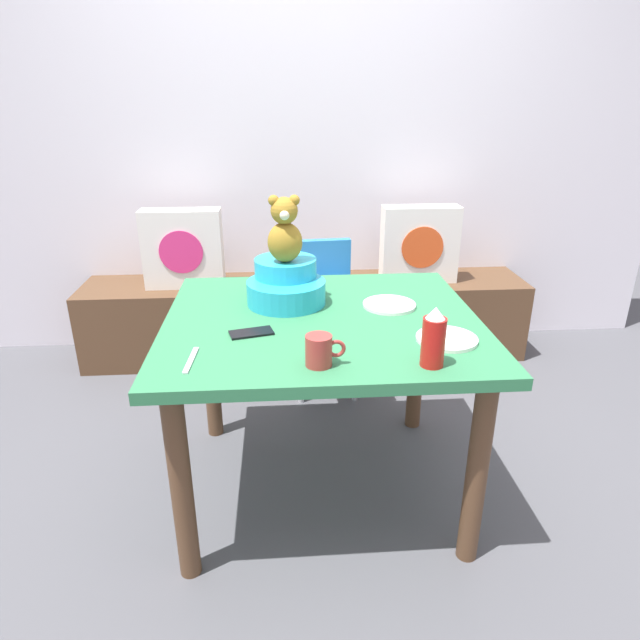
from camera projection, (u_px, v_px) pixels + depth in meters
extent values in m
plane|color=#4C4C51|center=(322.00, 484.00, 2.25)|extent=(8.00, 8.00, 0.00)
cube|color=silver|center=(302.00, 129.00, 3.16)|extent=(4.40, 0.10, 2.60)
cube|color=brown|center=(306.00, 318.00, 3.32)|extent=(2.60, 0.44, 0.46)
cube|color=white|center=(183.00, 249.00, 3.08)|extent=(0.44, 0.14, 0.44)
cylinder|color=#E02D72|center=(181.00, 252.00, 3.01)|extent=(0.24, 0.01, 0.24)
cube|color=white|center=(419.00, 244.00, 3.17)|extent=(0.44, 0.14, 0.44)
cylinder|color=#D84C1E|center=(422.00, 248.00, 3.10)|extent=(0.24, 0.01, 0.24)
cube|color=#2D7247|center=(322.00, 323.00, 1.98)|extent=(1.12, 1.00, 0.04)
cylinder|color=brown|center=(181.00, 487.00, 1.71)|extent=(0.07, 0.07, 0.70)
cylinder|color=brown|center=(477.00, 473.00, 1.77)|extent=(0.07, 0.07, 0.70)
cylinder|color=brown|center=(211.00, 366.00, 2.46)|extent=(0.07, 0.07, 0.70)
cylinder|color=brown|center=(417.00, 360.00, 2.53)|extent=(0.07, 0.07, 0.70)
cylinder|color=#2672B2|center=(326.00, 300.00, 2.80)|extent=(0.34, 0.34, 0.10)
cube|color=#2672B2|center=(322.00, 262.00, 2.87)|extent=(0.30, 0.07, 0.24)
cube|color=white|center=(332.00, 300.00, 2.61)|extent=(0.32, 0.22, 0.02)
cylinder|color=silver|center=(301.00, 362.00, 2.77)|extent=(0.03, 0.03, 0.46)
cylinder|color=silver|center=(355.00, 360.00, 2.79)|extent=(0.03, 0.03, 0.46)
cylinder|color=silver|center=(298.00, 339.00, 3.03)|extent=(0.03, 0.03, 0.46)
cylinder|color=silver|center=(349.00, 338.00, 3.04)|extent=(0.03, 0.03, 0.46)
cylinder|color=#25A6CA|center=(286.00, 292.00, 2.09)|extent=(0.30, 0.30, 0.09)
cylinder|color=#25A6CA|center=(286.00, 268.00, 2.11)|extent=(0.24, 0.24, 0.07)
ellipsoid|color=olive|center=(285.00, 242.00, 2.03)|extent=(0.13, 0.11, 0.15)
sphere|color=olive|center=(284.00, 211.00, 1.99)|extent=(0.10, 0.10, 0.10)
sphere|color=beige|center=(284.00, 215.00, 1.95)|extent=(0.04, 0.04, 0.04)
sphere|color=olive|center=(274.00, 200.00, 1.97)|extent=(0.04, 0.04, 0.04)
sphere|color=olive|center=(294.00, 200.00, 1.98)|extent=(0.04, 0.04, 0.04)
cylinder|color=red|center=(433.00, 342.00, 1.60)|extent=(0.07, 0.07, 0.15)
cone|color=white|center=(436.00, 313.00, 1.56)|extent=(0.06, 0.06, 0.03)
cylinder|color=#9E332D|center=(319.00, 351.00, 1.61)|extent=(0.08, 0.08, 0.09)
torus|color=#9E332D|center=(336.00, 349.00, 1.61)|extent=(0.06, 0.01, 0.06)
cylinder|color=white|center=(389.00, 305.00, 2.07)|extent=(0.20, 0.20, 0.01)
cylinder|color=white|center=(447.00, 339.00, 1.78)|extent=(0.20, 0.20, 0.01)
cube|color=black|center=(251.00, 333.00, 1.83)|extent=(0.16, 0.10, 0.01)
cube|color=silver|center=(191.00, 360.00, 1.65)|extent=(0.03, 0.17, 0.01)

